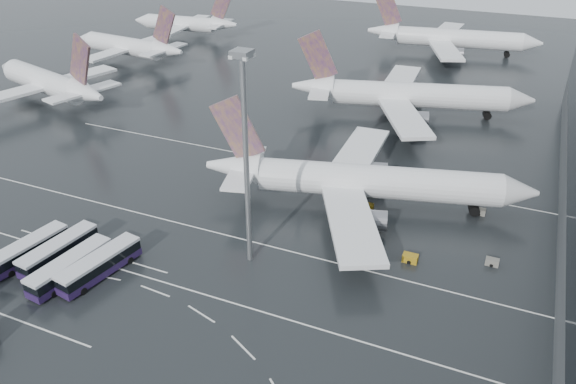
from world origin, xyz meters
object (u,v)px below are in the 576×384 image
at_px(bus_row_near_c, 70,267).
at_px(bus_row_near_d, 99,265).
at_px(airliner_gate_c, 449,39).
at_px(bus_row_near_a, 28,250).
at_px(jet_remote_mid, 130,47).
at_px(jet_remote_far, 187,24).
at_px(gse_cart_belly_e, 368,206).
at_px(gse_cart_belly_d, 492,262).
at_px(floodlight_mast, 245,137).
at_px(airliner_main, 361,181).
at_px(gse_cart_belly_a, 410,258).
at_px(airliner_gate_b, 406,96).
at_px(bus_row_near_b, 59,250).
at_px(gse_cart_belly_b, 479,211).
at_px(jet_remote_west, 50,83).

bearing_deg(bus_row_near_c, bus_row_near_d, -52.46).
relative_size(airliner_gate_c, bus_row_near_a, 4.25).
xyz_separation_m(jet_remote_mid, bus_row_near_a, (51.26, -91.06, -3.06)).
relative_size(jet_remote_far, gse_cart_belly_e, 21.48).
bearing_deg(airliner_gate_c, jet_remote_far, -179.62).
bearing_deg(gse_cart_belly_d, floodlight_mast, -158.63).
relative_size(bus_row_near_c, gse_cart_belly_d, 7.14).
distance_m(bus_row_near_a, bus_row_near_d, 12.24).
bearing_deg(airliner_main, bus_row_near_c, -146.06).
bearing_deg(floodlight_mast, bus_row_near_d, -145.88).
bearing_deg(gse_cart_belly_a, gse_cart_belly_d, 19.76).
xyz_separation_m(airliner_gate_b, gse_cart_belly_a, (14.78, -58.33, -4.30)).
bearing_deg(airliner_main, airliner_gate_c, 76.93).
xyz_separation_m(bus_row_near_b, floodlight_mast, (25.58, 11.50, 17.87)).
relative_size(airliner_gate_c, jet_remote_far, 1.36).
bearing_deg(gse_cart_belly_d, gse_cart_belly_a, -160.24).
xyz_separation_m(airliner_gate_c, bus_row_near_c, (-28.06, -141.23, -3.09)).
bearing_deg(gse_cart_belly_b, airliner_gate_c, 102.66).
height_order(jet_remote_mid, gse_cart_belly_e, jet_remote_mid).
distance_m(floodlight_mast, gse_cart_belly_b, 44.27).
bearing_deg(bus_row_near_c, gse_cart_belly_e, -36.58).
relative_size(airliner_main, airliner_gate_c, 1.01).
distance_m(jet_remote_far, bus_row_near_a, 136.81).
relative_size(gse_cart_belly_b, gse_cart_belly_e, 1.06).
xyz_separation_m(airliner_main, gse_cart_belly_b, (19.31, 5.39, -4.18)).
bearing_deg(airliner_gate_b, gse_cart_belly_d, -80.01).
bearing_deg(bus_row_near_d, jet_remote_mid, 44.52).
xyz_separation_m(gse_cart_belly_b, gse_cart_belly_e, (-17.70, -5.86, -0.03)).
xyz_separation_m(airliner_gate_c, jet_remote_west, (-83.01, -87.40, 0.26)).
distance_m(airliner_gate_c, bus_row_near_a, 145.20).
distance_m(airliner_gate_b, gse_cart_belly_a, 60.33).
bearing_deg(floodlight_mast, jet_remote_far, 126.35).
relative_size(gse_cart_belly_a, gse_cart_belly_b, 1.12).
height_order(airliner_gate_c, bus_row_near_c, airliner_gate_c).
relative_size(jet_remote_mid, floodlight_mast, 1.36).
height_order(airliner_main, gse_cart_belly_b, airliner_main).
distance_m(bus_row_near_b, bus_row_near_d, 7.93).
relative_size(bus_row_near_a, floodlight_mast, 0.41).
height_order(bus_row_near_a, floodlight_mast, floodlight_mast).
xyz_separation_m(bus_row_near_b, bus_row_near_c, (4.49, -2.53, 0.06)).
bearing_deg(floodlight_mast, gse_cart_belly_e, 60.88).
distance_m(airliner_gate_b, gse_cart_belly_d, 60.35).
bearing_deg(jet_remote_mid, jet_remote_west, 103.52).
relative_size(bus_row_near_b, bus_row_near_d, 0.97).
xyz_separation_m(bus_row_near_a, floodlight_mast, (29.84, 13.22, 17.89)).
distance_m(jet_remote_mid, bus_row_near_c, 109.77).
bearing_deg(bus_row_near_c, bus_row_near_b, 67.04).
bearing_deg(jet_remote_west, bus_row_near_b, 150.03).
distance_m(bus_row_near_d, floodlight_mast, 27.79).
height_order(airliner_gate_b, bus_row_near_c, airliner_gate_b).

